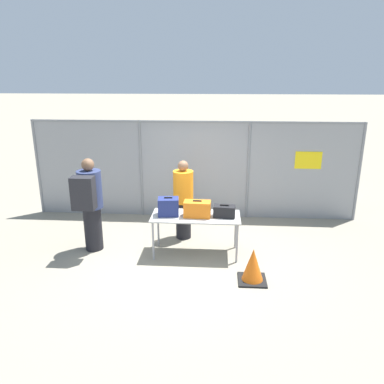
{
  "coord_description": "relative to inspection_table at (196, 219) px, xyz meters",
  "views": [
    {
      "loc": [
        0.53,
        -6.34,
        3.3
      ],
      "look_at": [
        0.05,
        0.76,
        1.05
      ],
      "focal_mm": 35.0,
      "sensor_mm": 36.0,
      "label": 1
    }
  ],
  "objects": [
    {
      "name": "suitcase_navy",
      "position": [
        -0.51,
        -0.0,
        0.23
      ],
      "size": [
        0.41,
        0.32,
        0.35
      ],
      "color": "navy",
      "rests_on": "inspection_table"
    },
    {
      "name": "inspection_table",
      "position": [
        0.0,
        0.0,
        0.0
      ],
      "size": [
        1.65,
        0.73,
        0.78
      ],
      "color": "#B2B2AD",
      "rests_on": "ground_plane"
    },
    {
      "name": "security_worker_near",
      "position": [
        -0.3,
        0.73,
        0.14
      ],
      "size": [
        0.41,
        0.41,
        1.66
      ],
      "rotation": [
        0.0,
        0.0,
        3.19
      ],
      "color": "black",
      "rests_on": "ground_plane"
    },
    {
      "name": "fence_section",
      "position": [
        -0.14,
        2.01,
        0.49
      ],
      "size": [
        7.63,
        0.07,
        2.3
      ],
      "color": "gray",
      "rests_on": "ground_plane"
    },
    {
      "name": "traffic_cone",
      "position": [
        1.0,
        -0.93,
        -0.44
      ],
      "size": [
        0.47,
        0.47,
        0.58
      ],
      "color": "black",
      "rests_on": "ground_plane"
    },
    {
      "name": "ground_plane",
      "position": [
        -0.16,
        -0.16,
        -0.71
      ],
      "size": [
        120.0,
        120.0,
        0.0
      ],
      "primitive_type": "plane",
      "color": "gray"
    },
    {
      "name": "suitcase_orange",
      "position": [
        0.03,
        -0.04,
        0.21
      ],
      "size": [
        0.5,
        0.28,
        0.32
      ],
      "color": "orange",
      "rests_on": "inspection_table"
    },
    {
      "name": "suitcase_black",
      "position": [
        0.53,
        -0.02,
        0.17
      ],
      "size": [
        0.42,
        0.26,
        0.24
      ],
      "color": "black",
      "rests_on": "inspection_table"
    },
    {
      "name": "utility_trailer",
      "position": [
        2.48,
        4.3,
        -0.35
      ],
      "size": [
        3.88,
        2.06,
        0.61
      ],
      "color": "silver",
      "rests_on": "ground_plane"
    },
    {
      "name": "traveler_hooded",
      "position": [
        -2.01,
        0.01,
        0.29
      ],
      "size": [
        0.45,
        0.7,
        1.82
      ],
      "rotation": [
        0.0,
        0.0,
        0.21
      ],
      "color": "black",
      "rests_on": "ground_plane"
    }
  ]
}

